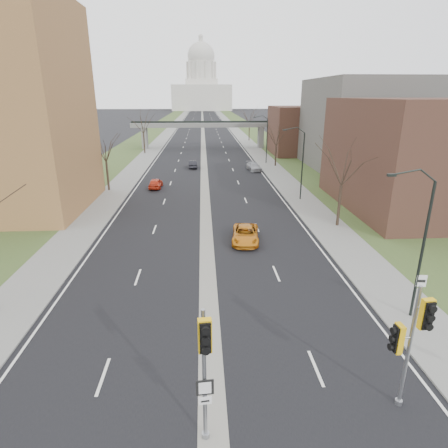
{
  "coord_description": "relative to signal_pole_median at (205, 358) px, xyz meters",
  "views": [
    {
      "loc": [
        -0.2,
        -12.33,
        12.36
      ],
      "look_at": [
        1.23,
        12.88,
        3.61
      ],
      "focal_mm": 30.0,
      "sensor_mm": 36.0,
      "label": 1
    }
  ],
  "objects": [
    {
      "name": "capitol",
      "position": [
        0.26,
        321.81,
        14.7
      ],
      "size": [
        48.0,
        42.0,
        55.75
      ],
      "color": "silver",
      "rests_on": "ground"
    },
    {
      "name": "tree_right_b",
      "position": [
        13.26,
        56.81,
        1.92
      ],
      "size": [
        6.3,
        6.3,
        8.22
      ],
      "color": "#382B21",
      "rests_on": "sidewalk_right"
    },
    {
      "name": "road_surface",
      "position": [
        0.26,
        151.81,
        -3.9
      ],
      "size": [
        20.0,
        600.0,
        0.01
      ],
      "primitive_type": "cube",
      "color": "black",
      "rests_on": "ground"
    },
    {
      "name": "car_left_far",
      "position": [
        -1.74,
        56.04,
        -3.25
      ],
      "size": [
        1.6,
        4.03,
        1.31
      ],
      "primitive_type": "imported",
      "rotation": [
        0.0,
        0.0,
        3.2
      ],
      "color": "black",
      "rests_on": "ground"
    },
    {
      "name": "tree_left_b",
      "position": [
        -12.74,
        39.81,
        2.32
      ],
      "size": [
        6.75,
        6.75,
        8.81
      ],
      "color": "#382B21",
      "rests_on": "sidewalk_left"
    },
    {
      "name": "car_left_near",
      "position": [
        -6.56,
        41.06,
        -3.21
      ],
      "size": [
        1.77,
        4.12,
        1.39
      ],
      "primitive_type": "imported",
      "rotation": [
        0.0,
        0.0,
        3.11
      ],
      "color": "red",
      "rests_on": "ground"
    },
    {
      "name": "signal_pole_right",
      "position": [
        7.93,
        1.25,
        -0.24
      ],
      "size": [
        1.06,
        0.97,
        5.59
      ],
      "rotation": [
        0.0,
        0.0,
        0.08
      ],
      "color": "gray",
      "rests_on": "ground"
    },
    {
      "name": "commercial_block_far",
      "position": [
        22.26,
        71.81,
        1.1
      ],
      "size": [
        14.0,
        14.0,
        10.0
      ],
      "primitive_type": "cube",
      "color": "#4A2E22",
      "rests_on": "ground"
    },
    {
      "name": "streetlight_far",
      "position": [
        11.25,
        59.81,
        3.05
      ],
      "size": [
        2.61,
        0.2,
        8.7
      ],
      "color": "black",
      "rests_on": "sidewalk_right"
    },
    {
      "name": "signal_pole_median",
      "position": [
        0.0,
        0.0,
        0.0
      ],
      "size": [
        0.65,
        0.92,
        5.6
      ],
      "rotation": [
        0.0,
        0.0,
        0.09
      ],
      "color": "gray",
      "rests_on": "ground"
    },
    {
      "name": "car_right_mid",
      "position": [
        8.79,
        53.02,
        -3.22
      ],
      "size": [
        2.44,
        4.87,
        1.36
      ],
      "primitive_type": "imported",
      "rotation": [
        0.0,
        0.0,
        0.12
      ],
      "color": "gray",
      "rests_on": "ground"
    },
    {
      "name": "pedestrian_bridge",
      "position": [
        0.26,
        81.81,
        0.94
      ],
      "size": [
        34.0,
        3.0,
        6.45
      ],
      "color": "slate",
      "rests_on": "ground"
    },
    {
      "name": "ground",
      "position": [
        0.26,
        1.81,
        -3.9
      ],
      "size": [
        700.0,
        700.0,
        0.0
      ],
      "primitive_type": "plane",
      "color": "black",
      "rests_on": "ground"
    },
    {
      "name": "sidewalk_right",
      "position": [
        12.26,
        151.81,
        -3.84
      ],
      "size": [
        4.0,
        600.0,
        0.12
      ],
      "primitive_type": "cube",
      "color": "gray",
      "rests_on": "ground"
    },
    {
      "name": "grass_verge_left",
      "position": [
        -17.74,
        151.81,
        -3.85
      ],
      "size": [
        8.0,
        600.0,
        0.1
      ],
      "primitive_type": "cube",
      "color": "#354821",
      "rests_on": "ground"
    },
    {
      "name": "speed_limit_sign",
      "position": [
        12.29,
        7.75,
        -1.96
      ],
      "size": [
        0.57,
        0.11,
        2.65
      ],
      "rotation": [
        0.0,
        0.0,
        -0.14
      ],
      "color": "black",
      "rests_on": "sidewalk_right"
    },
    {
      "name": "streetlight_near",
      "position": [
        11.25,
        7.81,
        3.05
      ],
      "size": [
        2.61,
        0.2,
        8.7
      ],
      "color": "black",
      "rests_on": "sidewalk_right"
    },
    {
      "name": "streetlight_mid",
      "position": [
        11.25,
        33.81,
        3.05
      ],
      "size": [
        2.61,
        0.2,
        8.7
      ],
      "color": "black",
      "rests_on": "sidewalk_right"
    },
    {
      "name": "commercial_block_mid",
      "position": [
        28.26,
        53.81,
        3.6
      ],
      "size": [
        18.0,
        22.0,
        15.0
      ],
      "primitive_type": "cube",
      "color": "#605E57",
      "rests_on": "ground"
    },
    {
      "name": "car_right_near",
      "position": [
        3.7,
        20.23,
        -3.22
      ],
      "size": [
        2.84,
        5.17,
        1.37
      ],
      "primitive_type": "imported",
      "rotation": [
        0.0,
        0.0,
        -0.12
      ],
      "color": "orange",
      "rests_on": "ground"
    },
    {
      "name": "grass_verge_right",
      "position": [
        18.26,
        151.81,
        -3.85
      ],
      "size": [
        8.0,
        600.0,
        0.1
      ],
      "primitive_type": "cube",
      "color": "#354821",
      "rests_on": "ground"
    },
    {
      "name": "median_strip",
      "position": [
        0.26,
        151.81,
        -3.9
      ],
      "size": [
        1.2,
        600.0,
        0.02
      ],
      "primitive_type": "cube",
      "color": "gray",
      "rests_on": "ground"
    },
    {
      "name": "tree_right_c",
      "position": [
        13.26,
        96.81,
        3.14
      ],
      "size": [
        7.65,
        7.65,
        9.99
      ],
      "color": "#382B21",
      "rests_on": "sidewalk_right"
    },
    {
      "name": "tree_right_a",
      "position": [
        13.26,
        23.81,
        2.73
      ],
      "size": [
        7.2,
        7.2,
        9.4
      ],
      "color": "#382B21",
      "rests_on": "sidewalk_right"
    },
    {
      "name": "commercial_block_near",
      "position": [
        24.26,
        29.81,
        2.1
      ],
      "size": [
        16.0,
        20.0,
        12.0
      ],
      "primitive_type": "cube",
      "color": "#4A2E22",
      "rests_on": "ground"
    },
    {
      "name": "sidewalk_left",
      "position": [
        -11.74,
        151.81,
        -3.84
      ],
      "size": [
        4.0,
        600.0,
        0.12
      ],
      "primitive_type": "cube",
      "color": "gray",
      "rests_on": "ground"
    },
    {
      "name": "tree_left_c",
      "position": [
        -12.74,
        73.81,
        3.14
      ],
      "size": [
        7.65,
        7.65,
        9.99
      ],
      "color": "#382B21",
      "rests_on": "sidewalk_left"
    }
  ]
}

